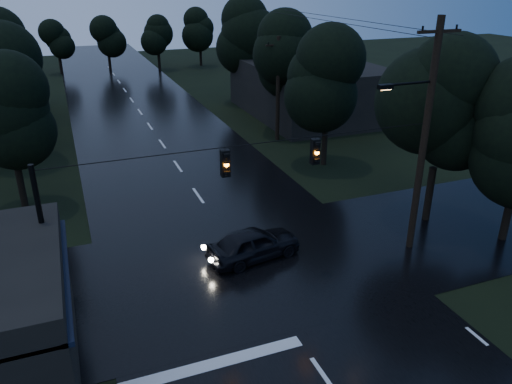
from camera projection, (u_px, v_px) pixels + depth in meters
main_road at (162, 144)px, 36.51m from camera, size 12.00×120.00×0.02m
cross_street at (248, 267)px, 21.13m from camera, size 60.00×9.00×0.02m
building_far_right at (310, 89)px, 43.70m from camera, size 10.00×14.00×4.40m
utility_pole_main at (423, 136)px, 20.64m from camera, size 3.50×0.30×10.00m
utility_pole_far at (278, 88)px, 36.01m from camera, size 2.00×0.30×7.50m
anchor_pole_left at (47, 249)px, 16.58m from camera, size 0.18×0.18×6.00m
span_signals at (271, 156)px, 18.36m from camera, size 15.00×0.37×1.12m
tree_corner_near at (443, 102)px, 22.91m from camera, size 4.48×4.48×9.44m
tree_left_a at (6, 110)px, 24.59m from camera, size 3.92×3.92×8.26m
tree_left_b at (3, 76)px, 31.07m from camera, size 4.20×4.20×8.85m
tree_left_c at (2, 49)px, 39.27m from camera, size 4.48×4.48×9.44m
tree_right_a at (328, 78)px, 30.42m from camera, size 4.20×4.20×8.85m
tree_right_b at (284, 53)px, 37.30m from camera, size 4.48×4.48×9.44m
tree_right_c at (245, 34)px, 45.90m from camera, size 4.76×4.76×10.03m
car at (254, 244)px, 21.56m from camera, size 4.37×2.34×1.41m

